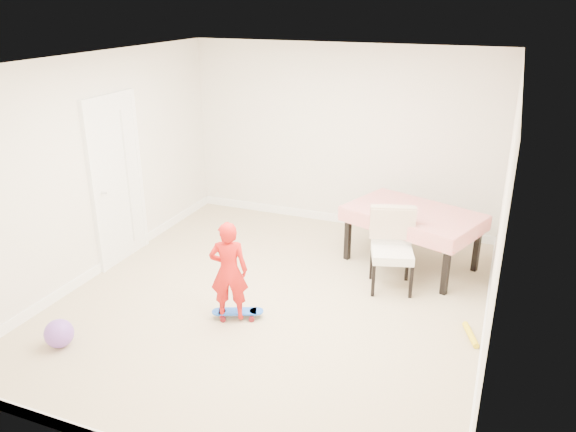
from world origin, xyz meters
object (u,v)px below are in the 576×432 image
at_px(balloon, 59,333).
at_px(skateboard, 238,314).
at_px(child, 229,274).
at_px(dining_chair, 392,251).
at_px(dining_table, 411,238).

bearing_deg(balloon, skateboard, 38.70).
bearing_deg(skateboard, child, -151.76).
relative_size(dining_chair, child, 0.88).
bearing_deg(dining_table, child, -106.42).
distance_m(dining_table, skateboard, 2.45).
bearing_deg(balloon, dining_table, 47.05).
height_order(dining_table, balloon, dining_table).
height_order(dining_chair, child, child).
bearing_deg(dining_table, balloon, -112.40).
height_order(skateboard, balloon, balloon).
height_order(dining_table, dining_chair, dining_chair).
bearing_deg(balloon, child, 38.10).
distance_m(dining_table, balloon, 4.16).
xyz_separation_m(dining_table, child, (-1.51, -2.00, 0.17)).
relative_size(skateboard, child, 0.51).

